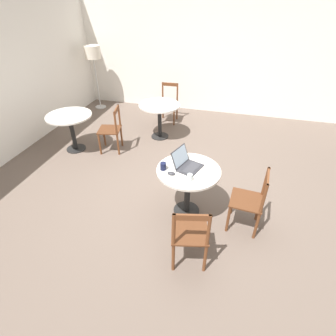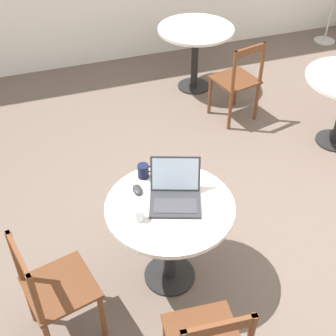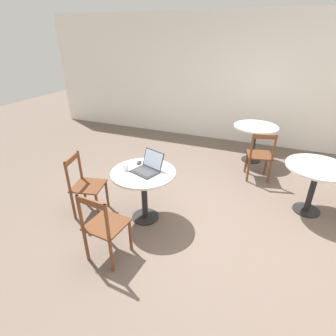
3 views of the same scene
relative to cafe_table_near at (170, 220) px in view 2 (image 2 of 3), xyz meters
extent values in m
plane|color=#66564C|center=(0.55, 0.19, -0.58)|extent=(16.00, 16.00, 0.00)
cylinder|color=black|center=(0.00, 0.00, -0.57)|extent=(0.36, 0.36, 0.02)
cylinder|color=black|center=(0.00, 0.00, -0.23)|extent=(0.08, 0.08, 0.66)
cylinder|color=silver|center=(0.00, 0.00, 0.12)|extent=(0.82, 0.82, 0.03)
cylinder|color=black|center=(2.06, 1.00, -0.57)|extent=(0.36, 0.36, 0.02)
cylinder|color=black|center=(1.14, 2.44, -0.57)|extent=(0.36, 0.36, 0.02)
cylinder|color=black|center=(1.14, 2.44, -0.23)|extent=(0.08, 0.08, 0.66)
cylinder|color=silver|center=(1.14, 2.44, 0.12)|extent=(0.82, 0.82, 0.03)
cylinder|color=brown|center=(0.12, -0.60, -0.37)|extent=(0.04, 0.04, 0.42)
cube|color=brown|center=(-0.08, -0.93, 0.24)|extent=(0.37, 0.06, 0.07)
cylinder|color=brown|center=(-0.62, 0.03, -0.37)|extent=(0.04, 0.04, 0.42)
cylinder|color=brown|center=(-0.54, -0.30, -0.37)|extent=(0.04, 0.04, 0.42)
cylinder|color=brown|center=(-0.96, -0.04, -0.37)|extent=(0.04, 0.04, 0.42)
cube|color=#562F1A|center=(-0.75, -0.17, -0.15)|extent=(0.47, 0.47, 0.02)
cylinder|color=brown|center=(-0.96, -0.04, 0.07)|extent=(0.04, 0.04, 0.41)
cylinder|color=brown|center=(-0.88, -0.38, 0.07)|extent=(0.04, 0.04, 0.41)
cube|color=brown|center=(-0.92, -0.21, 0.24)|extent=(0.11, 0.37, 0.07)
cylinder|color=brown|center=(1.09, 1.88, -0.37)|extent=(0.04, 0.04, 0.42)
cylinder|color=brown|center=(1.42, 1.95, -0.37)|extent=(0.04, 0.04, 0.42)
cylinder|color=brown|center=(1.17, 1.54, -0.37)|extent=(0.04, 0.04, 0.42)
cylinder|color=brown|center=(1.50, 1.62, -0.37)|extent=(0.04, 0.04, 0.42)
cube|color=#562F1A|center=(1.30, 1.75, -0.15)|extent=(0.47, 0.47, 0.02)
cylinder|color=brown|center=(1.17, 1.54, 0.07)|extent=(0.04, 0.04, 0.41)
cylinder|color=brown|center=(1.50, 1.62, 0.07)|extent=(0.04, 0.04, 0.41)
cube|color=brown|center=(1.33, 1.58, 0.24)|extent=(0.37, 0.11, 0.07)
cylinder|color=#B7B7B7|center=(3.25, 2.99, -0.57)|extent=(0.28, 0.28, 0.02)
cube|color=#2D2D33|center=(0.03, -0.01, 0.14)|extent=(0.37, 0.32, 0.02)
cube|color=#38383D|center=(0.02, -0.03, 0.15)|extent=(0.30, 0.21, 0.00)
cube|color=#2D2D33|center=(0.08, 0.13, 0.26)|extent=(0.33, 0.19, 0.22)
cube|color=#9EB2C6|center=(0.08, 0.13, 0.26)|extent=(0.30, 0.17, 0.20)
ellipsoid|color=#2D2D33|center=(-0.16, 0.19, 0.15)|extent=(0.06, 0.10, 0.03)
cylinder|color=#141938|center=(-0.08, 0.31, 0.18)|extent=(0.07, 0.07, 0.10)
torus|color=#141938|center=(-0.03, 0.31, 0.19)|extent=(0.06, 0.01, 0.06)
cylinder|color=silver|center=(-0.22, -0.06, 0.18)|extent=(0.06, 0.06, 0.09)
camera|label=1|loc=(-2.69, -0.45, 2.03)|focal=28.00mm
camera|label=2|loc=(-0.68, -1.96, 2.18)|focal=50.00mm
camera|label=3|loc=(1.38, -2.57, 1.68)|focal=28.00mm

